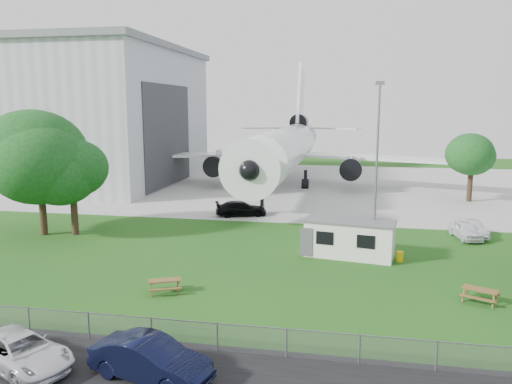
% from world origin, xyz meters
% --- Properties ---
extents(ground, '(160.00, 160.00, 0.00)m').
position_xyz_m(ground, '(0.00, 0.00, 0.00)').
color(ground, '#276118').
extents(concrete_apron, '(120.00, 46.00, 0.03)m').
position_xyz_m(concrete_apron, '(0.00, 38.00, 0.01)').
color(concrete_apron, '#B7B7B2').
rests_on(concrete_apron, ground).
extents(hangar, '(43.00, 31.00, 18.55)m').
position_xyz_m(hangar, '(-37.97, 36.00, 9.41)').
color(hangar, '#B2B7BC').
rests_on(hangar, ground).
extents(airliner, '(46.36, 47.73, 17.69)m').
position_xyz_m(airliner, '(-2.00, 35.86, 5.27)').
color(airliner, white).
rests_on(airliner, ground).
extents(site_cabin, '(6.93, 3.70, 2.62)m').
position_xyz_m(site_cabin, '(6.54, 5.72, 1.31)').
color(site_cabin, silver).
rests_on(site_cabin, ground).
extents(picnic_west, '(2.25, 2.09, 0.76)m').
position_xyz_m(picnic_west, '(-3.73, -3.36, 0.00)').
color(picnic_west, brown).
rests_on(picnic_west, ground).
extents(picnic_east, '(2.28, 2.14, 0.76)m').
position_xyz_m(picnic_east, '(13.49, -1.55, 0.00)').
color(picnic_east, brown).
rests_on(picnic_east, ground).
extents(fence, '(58.00, 0.04, 1.30)m').
position_xyz_m(fence, '(0.00, -9.50, 0.00)').
color(fence, gray).
rests_on(fence, ground).
extents(lamp_mast, '(0.16, 0.16, 12.00)m').
position_xyz_m(lamp_mast, '(8.20, 6.20, 6.00)').
color(lamp_mast, slate).
rests_on(lamp_mast, ground).
extents(tree_west_big, '(9.22, 9.22, 10.70)m').
position_xyz_m(tree_west_big, '(-18.27, 7.20, 6.08)').
color(tree_west_big, '#382619').
rests_on(tree_west_big, ground).
extents(tree_west_small, '(6.58, 6.58, 8.37)m').
position_xyz_m(tree_west_small, '(-15.79, 7.74, 5.07)').
color(tree_west_small, '#382619').
rests_on(tree_west_small, ground).
extents(tree_far_apron, '(6.08, 6.08, 8.49)m').
position_xyz_m(tree_far_apron, '(19.57, 29.24, 5.43)').
color(tree_far_apron, '#382619').
rests_on(tree_far_apron, ground).
extents(car_centre_sedan, '(5.17, 2.91, 1.61)m').
position_xyz_m(car_centre_sedan, '(-0.94, -12.14, 0.81)').
color(car_centre_sedan, black).
rests_on(car_centre_sedan, ground).
extents(car_west_estate, '(5.43, 4.04, 1.37)m').
position_xyz_m(car_west_estate, '(-6.41, -12.30, 0.69)').
color(car_west_estate, silver).
rests_on(car_west_estate, ground).
extents(car_ne_hatch, '(2.33, 4.26, 1.37)m').
position_xyz_m(car_ne_hatch, '(15.64, 12.31, 0.69)').
color(car_ne_hatch, white).
rests_on(car_ne_hatch, ground).
extents(car_ne_sedan, '(2.11, 4.13, 1.30)m').
position_xyz_m(car_ne_sedan, '(16.25, 13.11, 0.65)').
color(car_ne_sedan, silver).
rests_on(car_ne_sedan, ground).
extents(car_apron_van, '(5.29, 3.49, 1.43)m').
position_xyz_m(car_apron_van, '(-3.83, 17.24, 0.71)').
color(car_apron_van, black).
rests_on(car_apron_van, ground).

